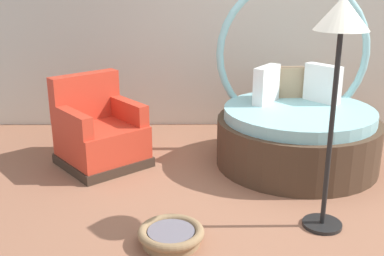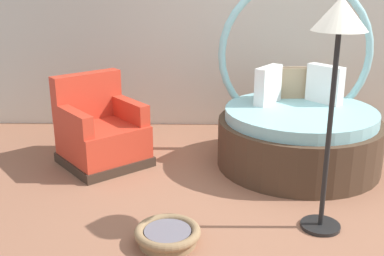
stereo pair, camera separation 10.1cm
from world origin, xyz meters
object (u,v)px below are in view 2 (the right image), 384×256
(red_armchair, at_px, (101,133))
(pet_basket, at_px, (168,235))
(round_daybed, at_px, (298,127))
(floor_lamp, at_px, (338,38))

(red_armchair, distance_m, pet_basket, 1.81)
(round_daybed, bearing_deg, red_armchair, -179.31)
(round_daybed, bearing_deg, floor_lamp, -92.47)
(round_daybed, distance_m, red_armchair, 2.10)
(round_daybed, height_order, pet_basket, round_daybed)
(red_armchair, bearing_deg, round_daybed, 0.69)
(red_armchair, height_order, floor_lamp, floor_lamp)
(red_armchair, distance_m, floor_lamp, 2.72)
(pet_basket, bearing_deg, round_daybed, 51.69)
(red_armchair, bearing_deg, floor_lamp, -33.40)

